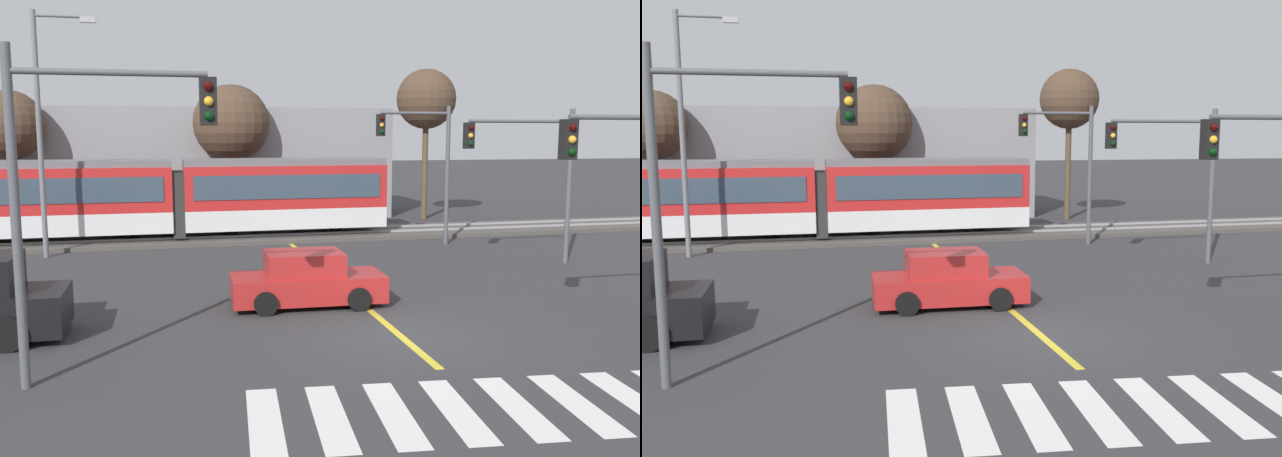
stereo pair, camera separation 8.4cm
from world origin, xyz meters
The scene contains 22 objects.
ground_plane centered at (0.00, 0.00, 0.00)m, with size 200.00×200.00×0.00m, color #333335.
track_bed centered at (0.00, 15.72, 0.09)m, with size 120.00×4.00×0.18m, color #4C4742.
rail_near centered at (0.00, 15.00, 0.23)m, with size 120.00×0.08×0.10m, color #939399.
rail_far centered at (0.00, 16.44, 0.23)m, with size 120.00×0.08×0.10m, color #939399.
light_rail_tram centered at (-4.68, 15.71, 2.05)m, with size 18.50×2.64×3.43m.
crosswalk_stripe_0 centered at (-3.83, -4.02, 0.00)m, with size 0.56×2.80×0.01m, color silver.
crosswalk_stripe_1 centered at (-2.74, -4.13, 0.00)m, with size 0.56×2.80×0.01m, color silver.
crosswalk_stripe_2 centered at (-1.64, -4.24, 0.00)m, with size 0.56×2.80×0.01m, color silver.
crosswalk_stripe_3 centered at (-0.55, -4.34, 0.00)m, with size 0.56×2.80×0.01m, color silver.
crosswalk_stripe_4 centered at (0.55, -4.45, 0.00)m, with size 0.56×2.80×0.01m, color silver.
crosswalk_stripe_5 centered at (1.64, -4.55, 0.00)m, with size 0.56×2.80×0.01m, color silver.
crosswalk_stripe_6 centered at (2.74, -4.66, 0.00)m, with size 0.56×2.80×0.01m, color silver.
lane_centre_line centered at (0.00, 5.66, 0.00)m, with size 0.20×16.11×0.01m, color gold.
sedan_crossing centered at (-1.54, 3.29, 0.70)m, with size 4.26×2.03×1.52m.
traffic_light_far_right centered at (5.41, 12.17, 3.92)m, with size 3.25×0.38×5.88m.
traffic_light_mid_right centered at (7.54, 7.17, 3.75)m, with size 4.25×0.38×5.62m.
traffic_light_near_left centered at (-6.75, -1.55, 4.14)m, with size 3.75×0.38×6.32m.
street_lamp_west centered at (-9.59, 12.83, 5.23)m, with size 2.31×0.28×9.26m.
bare_tree_far_west centered at (-12.40, 20.70, 5.11)m, with size 3.33×3.33×6.81m.
bare_tree_west centered at (-1.71, 21.21, 5.25)m, with size 4.01×4.01×7.28m.
bare_tree_east centered at (8.86, 20.58, 6.54)m, with size 3.25×3.25×8.23m.
building_backdrop_far centered at (-3.20, 24.62, 3.06)m, with size 21.03×6.00×6.12m, color gray.
Camera 2 is at (-5.31, -14.65, 4.73)m, focal length 38.00 mm.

